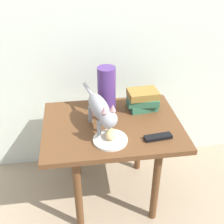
# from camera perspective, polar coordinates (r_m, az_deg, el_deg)

# --- Properties ---
(ground_plane) EXTENTS (6.00, 6.00, 0.00)m
(ground_plane) POSITION_cam_1_polar(r_m,az_deg,el_deg) (2.02, -0.00, -15.85)
(ground_plane) COLOR gray
(back_panel) EXTENTS (4.00, 0.04, 2.20)m
(back_panel) POSITION_cam_1_polar(r_m,az_deg,el_deg) (1.81, -1.95, 19.34)
(back_panel) COLOR silver
(back_panel) RESTS_ON ground
(side_table) EXTENTS (0.79, 0.59, 0.57)m
(side_table) POSITION_cam_1_polar(r_m,az_deg,el_deg) (1.69, -0.00, -4.62)
(side_table) COLOR brown
(side_table) RESTS_ON ground
(plate) EXTENTS (0.18, 0.18, 0.01)m
(plate) POSITION_cam_1_polar(r_m,az_deg,el_deg) (1.51, -0.35, -5.60)
(plate) COLOR silver
(plate) RESTS_ON side_table
(bread_roll) EXTENTS (0.09, 0.10, 0.05)m
(bread_roll) POSITION_cam_1_polar(r_m,az_deg,el_deg) (1.49, -0.15, -4.48)
(bread_roll) COLOR #E0BC7A
(bread_roll) RESTS_ON plate
(cat) EXTENTS (0.15, 0.47, 0.23)m
(cat) POSITION_cam_1_polar(r_m,az_deg,el_deg) (1.52, -2.26, 0.43)
(cat) COLOR #99999E
(cat) RESTS_ON side_table
(book_stack) EXTENTS (0.20, 0.15, 0.13)m
(book_stack) POSITION_cam_1_polar(r_m,az_deg,el_deg) (1.76, 6.13, 2.49)
(book_stack) COLOR #336B4C
(book_stack) RESTS_ON side_table
(green_vase) EXTENTS (0.11, 0.11, 0.28)m
(green_vase) POSITION_cam_1_polar(r_m,az_deg,el_deg) (1.70, -1.09, 4.47)
(green_vase) COLOR #4C2D72
(green_vase) RESTS_ON side_table
(tv_remote) EXTENTS (0.15, 0.06, 0.02)m
(tv_remote) POSITION_cam_1_polar(r_m,az_deg,el_deg) (1.54, 9.19, -4.97)
(tv_remote) COLOR black
(tv_remote) RESTS_ON side_table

